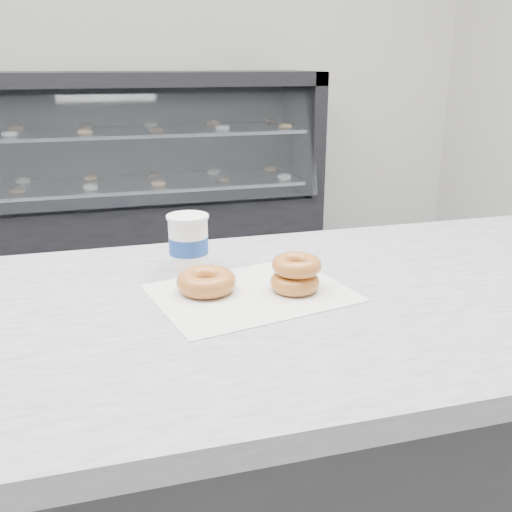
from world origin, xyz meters
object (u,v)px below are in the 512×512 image
(display_case, at_px, (125,198))
(donut_stack, at_px, (296,274))
(coffee_cup, at_px, (188,242))
(donut_single, at_px, (206,282))

(display_case, height_order, donut_stack, display_case)
(donut_stack, height_order, coffee_cup, coffee_cup)
(display_case, distance_m, donut_stack, 2.74)
(display_case, xyz_separation_m, donut_single, (0.03, -2.66, 0.43))
(donut_stack, relative_size, coffee_cup, 0.97)
(display_case, bearing_deg, donut_stack, -86.07)
(coffee_cup, bearing_deg, display_case, 65.97)
(donut_single, height_order, donut_stack, donut_stack)
(display_case, height_order, donut_single, display_case)
(donut_single, bearing_deg, coffee_cup, 94.25)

